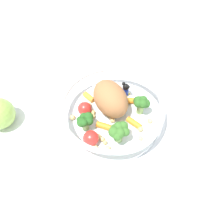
% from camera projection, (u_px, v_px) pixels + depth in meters
% --- Properties ---
extents(ground_plane, '(2.40, 2.40, 0.00)m').
position_uv_depth(ground_plane, '(110.00, 126.00, 0.54)').
color(ground_plane, white).
extents(food_container, '(0.21, 0.21, 0.08)m').
position_uv_depth(food_container, '(111.00, 109.00, 0.52)').
color(food_container, white).
rests_on(food_container, ground_plane).
extents(folded_napkin, '(0.14, 0.13, 0.01)m').
position_uv_depth(folded_napkin, '(202.00, 97.00, 0.58)').
color(folded_napkin, white).
rests_on(folded_napkin, ground_plane).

